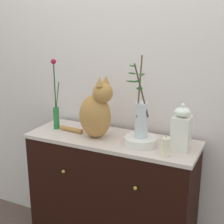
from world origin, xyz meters
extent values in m
cube|color=silver|center=(0.00, 0.28, 1.30)|extent=(4.40, 0.08, 2.60)
cube|color=black|center=(0.00, 0.00, 0.46)|extent=(1.13, 0.40, 0.91)
cube|color=beige|center=(0.00, 0.00, 0.93)|extent=(1.16, 0.41, 0.02)
sphere|color=#B79338|center=(-0.26, -0.21, 0.73)|extent=(0.02, 0.02, 0.02)
sphere|color=#B79338|center=(0.26, -0.21, 0.73)|extent=(0.02, 0.02, 0.02)
ellipsoid|color=#B37E41|center=(-0.11, -0.03, 1.08)|extent=(0.24, 0.19, 0.29)
sphere|color=#B37E41|center=(-0.05, -0.04, 1.25)|extent=(0.13, 0.13, 0.13)
cone|color=#B37E41|center=(-0.04, 0.00, 1.33)|extent=(0.05, 0.05, 0.06)
cone|color=#B37E41|center=(-0.05, -0.07, 1.33)|extent=(0.05, 0.05, 0.06)
cylinder|color=#B37E41|center=(-0.31, -0.01, 0.95)|extent=(0.18, 0.05, 0.03)
cylinder|color=#247136|center=(-0.44, 0.00, 1.02)|extent=(0.04, 0.04, 0.16)
cylinder|color=#1C4920|center=(-0.44, 0.00, 1.25)|extent=(0.01, 0.01, 0.31)
sphere|color=maroon|center=(-0.44, 0.00, 1.42)|extent=(0.04, 0.04, 0.04)
cylinder|color=#1C471B|center=(-0.42, 0.00, 1.19)|extent=(0.04, 0.01, 0.19)
cylinder|color=white|center=(0.22, -0.04, 0.96)|extent=(0.21, 0.21, 0.05)
cylinder|color=silver|center=(0.22, -0.04, 1.10)|extent=(0.08, 0.08, 0.22)
cylinder|color=#423228|center=(0.22, -0.05, 1.29)|extent=(0.10, 0.02, 0.32)
ellipsoid|color=#1A4916|center=(0.23, -0.11, 1.32)|extent=(0.06, 0.08, 0.01)
ellipsoid|color=#14431A|center=(0.21, -0.12, 1.36)|extent=(0.06, 0.08, 0.01)
ellipsoid|color=#254716|center=(0.24, -0.11, 1.40)|extent=(0.06, 0.08, 0.01)
cylinder|color=#523D20|center=(0.20, -0.04, 1.31)|extent=(0.01, 0.08, 0.37)
ellipsoid|color=#124017|center=(0.15, -0.04, 1.34)|extent=(0.07, 0.04, 0.01)
ellipsoid|color=#265125|center=(0.15, -0.03, 1.39)|extent=(0.08, 0.07, 0.01)
ellipsoid|color=#175320|center=(0.16, -0.04, 1.43)|extent=(0.08, 0.07, 0.01)
cube|color=white|center=(0.46, 0.00, 1.04)|extent=(0.11, 0.11, 0.21)
ellipsoid|color=white|center=(0.46, 0.00, 1.18)|extent=(0.10, 0.10, 0.06)
sphere|color=white|center=(0.46, 0.00, 1.22)|extent=(0.02, 0.02, 0.02)
cylinder|color=#F1E9C5|center=(0.41, -0.13, 0.99)|extent=(0.05, 0.05, 0.11)
cylinder|color=black|center=(0.41, -0.13, 1.05)|extent=(0.00, 0.00, 0.01)
camera|label=1|loc=(0.88, -1.84, 1.72)|focal=52.31mm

